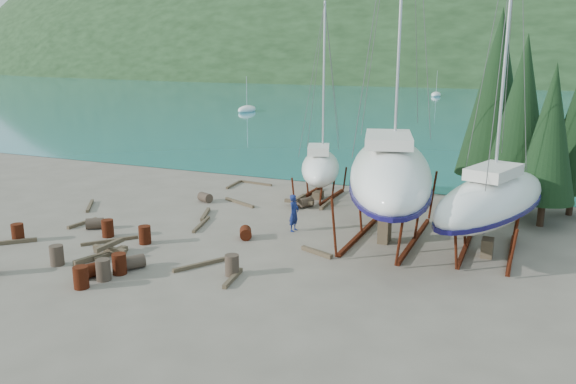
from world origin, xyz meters
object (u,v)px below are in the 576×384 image
at_px(large_sailboat_far, 492,200).
at_px(large_sailboat_near, 390,173).
at_px(small_sailboat_shore, 320,167).
at_px(worker, 294,213).

bearing_deg(large_sailboat_far, large_sailboat_near, -165.23).
relative_size(large_sailboat_near, large_sailboat_far, 1.32).
bearing_deg(large_sailboat_near, small_sailboat_shore, 118.02).
distance_m(large_sailboat_far, small_sailboat_shore, 12.67).
xyz_separation_m(large_sailboat_near, large_sailboat_far, (4.72, -0.26, -0.76)).
relative_size(large_sailboat_far, small_sailboat_shore, 1.29).
height_order(small_sailboat_shore, worker, small_sailboat_shore).
distance_m(small_sailboat_shore, worker, 7.38).
bearing_deg(worker, large_sailboat_far, -81.86).
distance_m(large_sailboat_near, small_sailboat_shore, 8.92).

